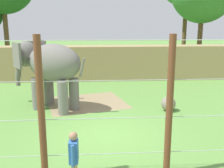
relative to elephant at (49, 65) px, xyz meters
name	(u,v)px	position (x,y,z in m)	size (l,w,h in m)	color
ground_plane	(107,134)	(2.70, -3.48, -2.22)	(120.00, 120.00, 0.00)	#609342
dirt_patch	(87,103)	(1.80, 0.82, -2.22)	(4.06, 3.53, 0.01)	#937F5B
embankment_wall	(100,63)	(2.70, 7.03, -0.94)	(36.00, 1.80, 2.56)	tan
elephant	(49,65)	(0.00, 0.00, 0.00)	(4.07, 3.29, 3.35)	slate
enrichment_ball	(168,104)	(5.87, -0.84, -1.86)	(0.72, 0.72, 0.72)	gray
cable_fence	(109,109)	(2.62, -6.45, -0.22)	(11.59, 0.19, 3.99)	brown
zookeeper	(74,160)	(1.70, -7.11, -1.29)	(0.22, 0.58, 1.67)	tan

